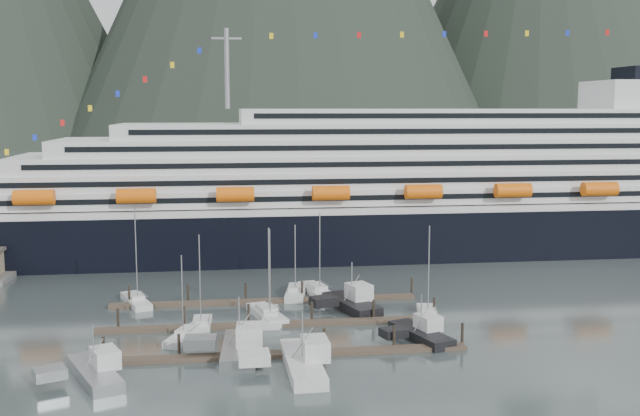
{
  "coord_description": "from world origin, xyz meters",
  "views": [
    {
      "loc": [
        -11.43,
        -99.07,
        30.44
      ],
      "look_at": [
        4.55,
        22.0,
        14.1
      ],
      "focal_mm": 42.0,
      "sensor_mm": 36.0,
      "label": 1
    }
  ],
  "objects_px": {
    "sailboat_a": "(201,326)",
    "sailboat_e": "(136,301)",
    "sailboat_g": "(317,292)",
    "sailboat_c": "(267,315)",
    "trawler_c": "(301,361)",
    "cruise_ship": "(418,195)",
    "trawler_b": "(238,348)",
    "sailboat_h": "(427,315)",
    "sailboat_f": "(296,293)",
    "sailboat_d": "(270,317)",
    "trawler_e": "(351,303)",
    "trawler_d": "(420,333)",
    "sailboat_b": "(186,336)",
    "trawler_a": "(93,371)"
  },
  "relations": [
    {
      "from": "trawler_a",
      "to": "trawler_c",
      "type": "bearing_deg",
      "value": -113.23
    },
    {
      "from": "sailboat_e",
      "to": "sailboat_g",
      "type": "distance_m",
      "value": 28.99
    },
    {
      "from": "sailboat_f",
      "to": "sailboat_b",
      "type": "bearing_deg",
      "value": 151.13
    },
    {
      "from": "sailboat_c",
      "to": "trawler_a",
      "type": "relative_size",
      "value": 1.08
    },
    {
      "from": "trawler_e",
      "to": "trawler_b",
      "type": "bearing_deg",
      "value": 119.9
    },
    {
      "from": "trawler_a",
      "to": "sailboat_f",
      "type": "bearing_deg",
      "value": -60.78
    },
    {
      "from": "sailboat_g",
      "to": "sailboat_e",
      "type": "bearing_deg",
      "value": 81.91
    },
    {
      "from": "trawler_c",
      "to": "trawler_a",
      "type": "bearing_deg",
      "value": 88.74
    },
    {
      "from": "sailboat_c",
      "to": "sailboat_g",
      "type": "relative_size",
      "value": 0.99
    },
    {
      "from": "sailboat_a",
      "to": "sailboat_c",
      "type": "height_order",
      "value": "sailboat_c"
    },
    {
      "from": "sailboat_a",
      "to": "sailboat_h",
      "type": "xyz_separation_m",
      "value": [
        32.59,
        1.29,
        0.01
      ]
    },
    {
      "from": "trawler_d",
      "to": "sailboat_b",
      "type": "bearing_deg",
      "value": 63.24
    },
    {
      "from": "cruise_ship",
      "to": "sailboat_d",
      "type": "relative_size",
      "value": 15.1
    },
    {
      "from": "sailboat_c",
      "to": "sailboat_e",
      "type": "relative_size",
      "value": 0.89
    },
    {
      "from": "trawler_c",
      "to": "cruise_ship",
      "type": "bearing_deg",
      "value": -26.38
    },
    {
      "from": "sailboat_a",
      "to": "trawler_b",
      "type": "relative_size",
      "value": 1.08
    },
    {
      "from": "sailboat_a",
      "to": "sailboat_f",
      "type": "xyz_separation_m",
      "value": [
        14.84,
        16.92,
        0.0
      ]
    },
    {
      "from": "sailboat_c",
      "to": "trawler_d",
      "type": "bearing_deg",
      "value": -138.55
    },
    {
      "from": "sailboat_g",
      "to": "trawler_d",
      "type": "bearing_deg",
      "value": -170.38
    },
    {
      "from": "cruise_ship",
      "to": "sailboat_b",
      "type": "relative_size",
      "value": 17.62
    },
    {
      "from": "sailboat_c",
      "to": "sailboat_e",
      "type": "xyz_separation_m",
      "value": [
        -19.83,
        10.59,
        0.0
      ]
    },
    {
      "from": "sailboat_d",
      "to": "sailboat_e",
      "type": "height_order",
      "value": "sailboat_e"
    },
    {
      "from": "sailboat_d",
      "to": "sailboat_e",
      "type": "distance_m",
      "value": 23.32
    },
    {
      "from": "cruise_ship",
      "to": "sailboat_d",
      "type": "xyz_separation_m",
      "value": [
        -34.83,
        -48.74,
        -11.63
      ]
    },
    {
      "from": "sailboat_d",
      "to": "trawler_e",
      "type": "height_order",
      "value": "sailboat_d"
    },
    {
      "from": "sailboat_a",
      "to": "trawler_b",
      "type": "bearing_deg",
      "value": -155.87
    },
    {
      "from": "sailboat_g",
      "to": "trawler_a",
      "type": "height_order",
      "value": "sailboat_g"
    },
    {
      "from": "sailboat_c",
      "to": "trawler_d",
      "type": "xyz_separation_m",
      "value": [
        19.53,
        -12.84,
        0.43
      ]
    },
    {
      "from": "cruise_ship",
      "to": "trawler_c",
      "type": "bearing_deg",
      "value": -114.99
    },
    {
      "from": "sailboat_d",
      "to": "trawler_b",
      "type": "distance_m",
      "value": 16.16
    },
    {
      "from": "sailboat_c",
      "to": "sailboat_d",
      "type": "height_order",
      "value": "sailboat_c"
    },
    {
      "from": "sailboat_d",
      "to": "sailboat_g",
      "type": "relative_size",
      "value": 0.98
    },
    {
      "from": "sailboat_c",
      "to": "trawler_c",
      "type": "bearing_deg",
      "value": 171.63
    },
    {
      "from": "sailboat_a",
      "to": "trawler_d",
      "type": "height_order",
      "value": "sailboat_a"
    },
    {
      "from": "trawler_c",
      "to": "sailboat_c",
      "type": "bearing_deg",
      "value": 5.45
    },
    {
      "from": "sailboat_a",
      "to": "sailboat_h",
      "type": "bearing_deg",
      "value": -85.78
    },
    {
      "from": "trawler_b",
      "to": "trawler_d",
      "type": "xyz_separation_m",
      "value": [
        24.06,
        3.49,
        -0.14
      ]
    },
    {
      "from": "trawler_a",
      "to": "sailboat_d",
      "type": "bearing_deg",
      "value": -68.63
    },
    {
      "from": "sailboat_e",
      "to": "sailboat_g",
      "type": "bearing_deg",
      "value": -105.08
    },
    {
      "from": "sailboat_f",
      "to": "sailboat_h",
      "type": "relative_size",
      "value": 0.87
    },
    {
      "from": "sailboat_a",
      "to": "sailboat_e",
      "type": "relative_size",
      "value": 0.88
    },
    {
      "from": "sailboat_b",
      "to": "sailboat_h",
      "type": "bearing_deg",
      "value": -59.87
    },
    {
      "from": "sailboat_b",
      "to": "trawler_b",
      "type": "xyz_separation_m",
      "value": [
        6.7,
        -7.89,
        0.61
      ]
    },
    {
      "from": "sailboat_e",
      "to": "sailboat_g",
      "type": "height_order",
      "value": "sailboat_e"
    },
    {
      "from": "sailboat_b",
      "to": "sailboat_d",
      "type": "height_order",
      "value": "sailboat_d"
    },
    {
      "from": "trawler_c",
      "to": "sailboat_a",
      "type": "bearing_deg",
      "value": 32.83
    },
    {
      "from": "sailboat_e",
      "to": "trawler_c",
      "type": "bearing_deg",
      "value": -165.05
    },
    {
      "from": "sailboat_b",
      "to": "cruise_ship",
      "type": "bearing_deg",
      "value": -18.11
    },
    {
      "from": "sailboat_h",
      "to": "trawler_c",
      "type": "bearing_deg",
      "value": 145.18
    },
    {
      "from": "sailboat_a",
      "to": "trawler_c",
      "type": "bearing_deg",
      "value": -143.83
    }
  ]
}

